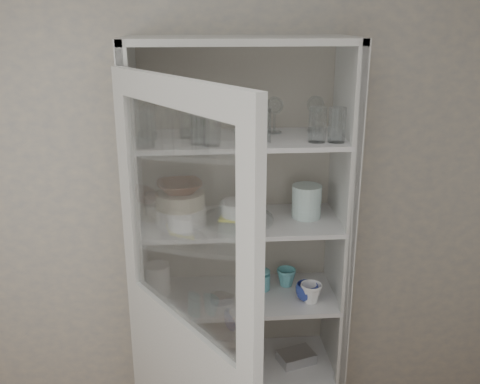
% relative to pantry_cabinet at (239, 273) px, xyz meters
% --- Properties ---
extents(wall_back, '(3.60, 0.02, 2.60)m').
position_rel_pantry_cabinet_xyz_m(wall_back, '(-0.20, 0.16, 0.36)').
color(wall_back, '#9F9E9D').
rests_on(wall_back, ground).
extents(pantry_cabinet, '(1.00, 0.45, 2.10)m').
position_rel_pantry_cabinet_xyz_m(pantry_cabinet, '(0.00, 0.00, 0.00)').
color(pantry_cabinet, '#B5B7AD').
rests_on(pantry_cabinet, floor).
extents(cupboard_door, '(0.52, 0.78, 2.00)m').
position_rel_pantry_cabinet_xyz_m(cupboard_door, '(-0.26, -0.67, -0.07)').
color(cupboard_door, '#B5B7AD').
rests_on(cupboard_door, floor).
extents(tumbler_0, '(0.09, 0.09, 0.15)m').
position_rel_pantry_cabinet_xyz_m(tumbler_0, '(-0.41, -0.22, 0.80)').
color(tumbler_0, silver).
rests_on(tumbler_0, shelf_glass).
extents(tumbler_1, '(0.08, 0.08, 0.15)m').
position_rel_pantry_cabinet_xyz_m(tumbler_1, '(-0.13, -0.21, 0.80)').
color(tumbler_1, silver).
rests_on(tumbler_1, shelf_glass).
extents(tumbler_2, '(0.08, 0.08, 0.13)m').
position_rel_pantry_cabinet_xyz_m(tumbler_2, '(-0.19, -0.18, 0.78)').
color(tumbler_2, silver).
rests_on(tumbler_2, shelf_glass).
extents(tumbler_3, '(0.08, 0.08, 0.15)m').
position_rel_pantry_cabinet_xyz_m(tumbler_3, '(0.07, -0.17, 0.80)').
color(tumbler_3, silver).
rests_on(tumbler_3, shelf_glass).
extents(tumbler_4, '(0.10, 0.10, 0.15)m').
position_rel_pantry_cabinet_xyz_m(tumbler_4, '(0.08, -0.19, 0.80)').
color(tumbler_4, silver).
rests_on(tumbler_4, shelf_glass).
extents(tumbler_5, '(0.10, 0.10, 0.15)m').
position_rel_pantry_cabinet_xyz_m(tumbler_5, '(0.33, -0.19, 0.80)').
color(tumbler_5, silver).
rests_on(tumbler_5, shelf_glass).
extents(tumbler_6, '(0.08, 0.08, 0.15)m').
position_rel_pantry_cabinet_xyz_m(tumbler_6, '(0.41, -0.19, 0.80)').
color(tumbler_6, silver).
rests_on(tumbler_6, shelf_glass).
extents(tumbler_7, '(0.09, 0.09, 0.14)m').
position_rel_pantry_cabinet_xyz_m(tumbler_7, '(-0.41, -0.07, 0.79)').
color(tumbler_7, silver).
rests_on(tumbler_7, shelf_glass).
extents(tumbler_8, '(0.08, 0.08, 0.14)m').
position_rel_pantry_cabinet_xyz_m(tumbler_8, '(-0.24, -0.05, 0.79)').
color(tumbler_8, silver).
rests_on(tumbler_8, shelf_glass).
extents(tumbler_9, '(0.09, 0.09, 0.13)m').
position_rel_pantry_cabinet_xyz_m(tumbler_9, '(-0.17, -0.04, 0.79)').
color(tumbler_9, silver).
rests_on(tumbler_9, shelf_glass).
extents(tumbler_10, '(0.08, 0.08, 0.14)m').
position_rel_pantry_cabinet_xyz_m(tumbler_10, '(0.06, -0.04, 0.79)').
color(tumbler_10, silver).
rests_on(tumbler_10, shelf_glass).
extents(goblet_0, '(0.07, 0.07, 0.17)m').
position_rel_pantry_cabinet_xyz_m(goblet_0, '(-0.41, 0.03, 0.80)').
color(goblet_0, silver).
rests_on(goblet_0, shelf_glass).
extents(goblet_1, '(0.08, 0.08, 0.18)m').
position_rel_pantry_cabinet_xyz_m(goblet_1, '(0.00, 0.06, 0.81)').
color(goblet_1, silver).
rests_on(goblet_1, shelf_glass).
extents(goblet_2, '(0.08, 0.08, 0.18)m').
position_rel_pantry_cabinet_xyz_m(goblet_2, '(0.17, 0.01, 0.81)').
color(goblet_2, silver).
rests_on(goblet_2, shelf_glass).
extents(goblet_3, '(0.08, 0.08, 0.19)m').
position_rel_pantry_cabinet_xyz_m(goblet_3, '(0.36, 0.02, 0.81)').
color(goblet_3, silver).
rests_on(goblet_3, shelf_glass).
extents(plate_stack_front, '(0.24, 0.24, 0.08)m').
position_rel_pantry_cabinet_xyz_m(plate_stack_front, '(-0.28, -0.10, 0.36)').
color(plate_stack_front, white).
rests_on(plate_stack_front, shelf_plates).
extents(plate_stack_back, '(0.20, 0.20, 0.08)m').
position_rel_pantry_cabinet_xyz_m(plate_stack_back, '(-0.36, 0.07, 0.36)').
color(plate_stack_back, white).
rests_on(plate_stack_back, shelf_plates).
extents(cream_bowl, '(0.24, 0.24, 0.07)m').
position_rel_pantry_cabinet_xyz_m(cream_bowl, '(-0.28, -0.10, 0.44)').
color(cream_bowl, beige).
rests_on(cream_bowl, plate_stack_front).
extents(terracotta_bowl, '(0.24, 0.24, 0.05)m').
position_rel_pantry_cabinet_xyz_m(terracotta_bowl, '(-0.28, -0.10, 0.50)').
color(terracotta_bowl, '#4F2212').
rests_on(terracotta_bowl, cream_bowl).
extents(glass_platter, '(0.38, 0.38, 0.02)m').
position_rel_pantry_cabinet_xyz_m(glass_platter, '(-0.01, -0.08, 0.33)').
color(glass_platter, silver).
rests_on(glass_platter, shelf_plates).
extents(yellow_trivet, '(0.19, 0.19, 0.01)m').
position_rel_pantry_cabinet_xyz_m(yellow_trivet, '(-0.01, -0.08, 0.35)').
color(yellow_trivet, '#FFEA3E').
rests_on(yellow_trivet, glass_platter).
extents(white_ramekin, '(0.16, 0.16, 0.07)m').
position_rel_pantry_cabinet_xyz_m(white_ramekin, '(-0.01, -0.08, 0.38)').
color(white_ramekin, white).
rests_on(white_ramekin, yellow_trivet).
extents(grey_bowl_stack, '(0.14, 0.14, 0.16)m').
position_rel_pantry_cabinet_xyz_m(grey_bowl_stack, '(0.32, -0.06, 0.40)').
color(grey_bowl_stack, silver).
rests_on(grey_bowl_stack, shelf_plates).
extents(mug_blue, '(0.13, 0.13, 0.09)m').
position_rel_pantry_cabinet_xyz_m(mug_blue, '(0.32, -0.15, -0.04)').
color(mug_blue, '#263F9B').
rests_on(mug_blue, shelf_mugs).
extents(mug_teal, '(0.12, 0.12, 0.09)m').
position_rel_pantry_cabinet_xyz_m(mug_teal, '(0.24, 0.00, -0.03)').
color(mug_teal, teal).
rests_on(mug_teal, shelf_mugs).
extents(mug_white, '(0.12, 0.12, 0.10)m').
position_rel_pantry_cabinet_xyz_m(mug_white, '(0.34, -0.17, -0.03)').
color(mug_white, white).
rests_on(mug_white, shelf_mugs).
extents(teal_jar, '(0.08, 0.08, 0.10)m').
position_rel_pantry_cabinet_xyz_m(teal_jar, '(0.11, -0.03, -0.03)').
color(teal_jar, teal).
rests_on(teal_jar, shelf_mugs).
extents(measuring_cups, '(0.09, 0.09, 0.04)m').
position_rel_pantry_cabinet_xyz_m(measuring_cups, '(-0.10, -0.14, -0.06)').
color(measuring_cups, '#ADAEBA').
rests_on(measuring_cups, shelf_mugs).
extents(white_canister, '(0.14, 0.14, 0.15)m').
position_rel_pantry_cabinet_xyz_m(white_canister, '(-0.41, -0.01, -0.01)').
color(white_canister, white).
rests_on(white_canister, shelf_mugs).
extents(cream_dish, '(0.30, 0.30, 0.08)m').
position_rel_pantry_cabinet_xyz_m(cream_dish, '(-0.25, -0.07, -0.44)').
color(cream_dish, beige).
rests_on(cream_dish, shelf_bot).
extents(tin_box, '(0.21, 0.17, 0.05)m').
position_rel_pantry_cabinet_xyz_m(tin_box, '(0.29, -0.09, -0.45)').
color(tin_box, '#B2B2B5').
rests_on(tin_box, shelf_bot).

